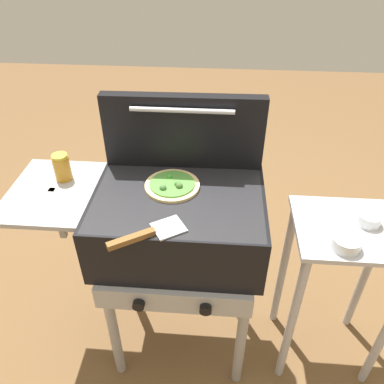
% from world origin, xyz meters
% --- Properties ---
extents(ground_plane, '(8.00, 8.00, 0.00)m').
position_xyz_m(ground_plane, '(0.00, 0.00, 0.00)').
color(ground_plane, brown).
extents(grill, '(0.96, 0.53, 0.90)m').
position_xyz_m(grill, '(-0.01, -0.00, 0.76)').
color(grill, black).
rests_on(grill, ground_plane).
extents(grill_lid_open, '(0.63, 0.09, 0.30)m').
position_xyz_m(grill_lid_open, '(0.00, 0.21, 1.05)').
color(grill_lid_open, black).
rests_on(grill_lid_open, grill).
extents(pizza_veggie, '(0.21, 0.21, 0.04)m').
position_xyz_m(pizza_veggie, '(-0.03, 0.05, 0.91)').
color(pizza_veggie, '#E0C17F').
rests_on(pizza_veggie, grill).
extents(sauce_jar, '(0.06, 0.06, 0.11)m').
position_xyz_m(sauce_jar, '(-0.46, 0.07, 0.95)').
color(sauce_jar, '#B77A1E').
rests_on(sauce_jar, grill).
extents(spatula, '(0.25, 0.19, 0.02)m').
position_xyz_m(spatula, '(-0.08, -0.22, 0.91)').
color(spatula, '#B7BABF').
rests_on(spatula, grill).
extents(prep_table, '(0.44, 0.36, 0.79)m').
position_xyz_m(prep_table, '(0.66, 0.00, 0.56)').
color(prep_table, '#B2B2B7').
rests_on(prep_table, ground_plane).
extents(topping_bowl_near, '(0.09, 0.09, 0.04)m').
position_xyz_m(topping_bowl_near, '(0.71, 0.03, 0.81)').
color(topping_bowl_near, silver).
rests_on(topping_bowl_near, prep_table).
extents(topping_bowl_far, '(0.10, 0.10, 0.04)m').
position_xyz_m(topping_bowl_far, '(0.60, -0.11, 0.81)').
color(topping_bowl_far, silver).
rests_on(topping_bowl_far, prep_table).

